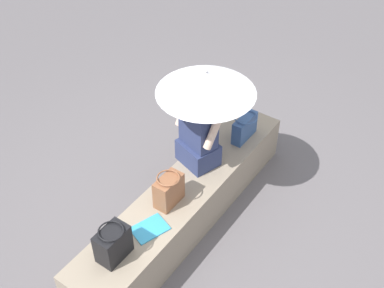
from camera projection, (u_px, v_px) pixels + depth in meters
ground_plane at (186, 220)px, 4.57m from camera, size 14.00×14.00×0.00m
stone_bench at (186, 203)px, 4.43m from camera, size 2.63×0.50×0.45m
person_seated at (198, 129)px, 4.27m from camera, size 0.37×0.51×0.90m
parasol at (206, 83)px, 3.98m from camera, size 0.85×0.85×0.98m
handbag_black at (169, 190)px, 4.05m from camera, size 0.26×0.20×0.29m
tote_bag_canvas at (245, 127)px, 4.69m from camera, size 0.32×0.23×0.26m
shoulder_bag_spare at (113, 244)px, 3.63m from camera, size 0.26×0.20×0.29m
magazine at (150, 229)px, 3.91m from camera, size 0.33×0.28×0.01m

